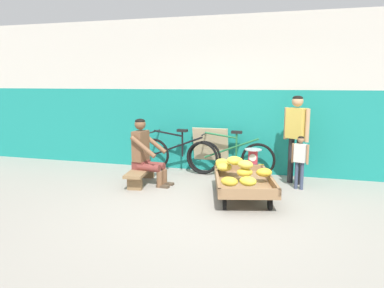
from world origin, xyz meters
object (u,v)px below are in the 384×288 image
weighing_scale (253,157)px  bicycle_far_left (231,157)px  vendor_seated (145,152)px  bicycle_near_left (178,154)px  low_bench (141,172)px  plastic_crate (253,174)px  customer_adult (296,130)px  sign_board (211,149)px  customer_child (300,157)px  banana_cart (243,183)px  shopping_bag (250,182)px

weighing_scale → bicycle_far_left: 0.60m
vendor_seated → bicycle_near_left: bearing=74.8°
low_bench → plastic_crate: size_ratio=3.14×
low_bench → customer_adult: bearing=16.3°
bicycle_far_left → sign_board: size_ratio=1.89×
bicycle_far_left → sign_board: (-0.43, 0.20, 0.08)m
weighing_scale → customer_adult: size_ratio=0.20×
customer_adult → weighing_scale: bearing=-171.4°
low_bench → vendor_seated: size_ratio=0.99×
bicycle_far_left → customer_child: bearing=-26.0°
banana_cart → bicycle_far_left: (-0.43, 1.34, 0.11)m
banana_cart → customer_adult: size_ratio=1.05×
vendor_seated → weighing_scale: (1.77, 0.65, -0.11)m
plastic_crate → sign_board: 1.10m
weighing_scale → sign_board: 1.06m
low_bench → shopping_bag: bearing=4.7°
banana_cart → customer_adult: (0.74, 1.08, 0.71)m
plastic_crate → customer_adult: bearing=8.5°
banana_cart → bicycle_far_left: bearing=107.9°
bicycle_far_left → bicycle_near_left: bearing=-177.3°
banana_cart → low_bench: bearing=169.9°
plastic_crate → customer_child: bearing=-16.9°
banana_cart → customer_child: (0.82, 0.73, 0.31)m
vendor_seated → low_bench: bearing=174.3°
shopping_bag → low_bench: bearing=-175.3°
bicycle_near_left → shopping_bag: size_ratio=6.91×
plastic_crate → bicycle_far_left: (-0.46, 0.37, 0.20)m
weighing_scale → bicycle_near_left: (-1.51, 0.32, -0.10)m
bicycle_near_left → customer_adult: customer_adult is taller
bicycle_far_left → customer_child: 1.41m
sign_board → shopping_bag: sign_board is taller
banana_cart → vendor_seated: (-1.74, 0.32, 0.33)m
low_bench → bicycle_near_left: 1.04m
weighing_scale → vendor_seated: bearing=-159.8°
weighing_scale → bicycle_far_left: (-0.46, 0.37, -0.10)m
low_bench → weighing_scale: weighing_scale is taller
low_bench → sign_board: 1.57m
customer_child → shopping_bag: (-0.78, -0.25, -0.43)m
banana_cart → vendor_seated: vendor_seated is taller
plastic_crate → vendor_seated: bearing=-159.8°
weighing_scale → sign_board: bearing=147.5°
customer_adult → low_bench: bearing=-163.7°
vendor_seated → sign_board: size_ratio=1.30×
weighing_scale → bicycle_near_left: bicycle_near_left is taller
bicycle_far_left → weighing_scale: bearing=-38.9°
customer_adult → vendor_seated: bearing=-163.0°
weighing_scale → customer_child: (0.79, -0.24, 0.10)m
banana_cart → weighing_scale: size_ratio=5.34×
banana_cart → sign_board: size_ratio=1.82×
banana_cart → customer_adult: customer_adult is taller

